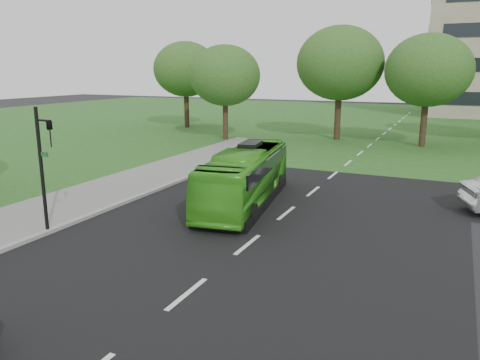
{
  "coord_description": "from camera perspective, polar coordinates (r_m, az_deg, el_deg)",
  "views": [
    {
      "loc": [
        6.11,
        -11.81,
        5.84
      ],
      "look_at": [
        -1.48,
        4.57,
        1.6
      ],
      "focal_mm": 35.0,
      "sensor_mm": 36.0,
      "label": 1
    }
  ],
  "objects": [
    {
      "name": "ground",
      "position": [
        14.53,
        -2.33,
        -10.51
      ],
      "size": [
        160.0,
        160.0,
        0.0
      ],
      "primitive_type": "plane",
      "color": "black",
      "rests_on": "ground"
    },
    {
      "name": "street_surfaces",
      "position": [
        35.65,
        14.04,
        3.44
      ],
      "size": [
        120.0,
        120.0,
        0.15
      ],
      "color": "black",
      "rests_on": "ground"
    },
    {
      "name": "tree_park_a",
      "position": [
        40.45,
        -1.83,
        12.6
      ],
      "size": [
        6.0,
        6.0,
        7.98
      ],
      "color": "black",
      "rests_on": "ground"
    },
    {
      "name": "tree_park_b",
      "position": [
        41.01,
        12.11,
        13.72
      ],
      "size": [
        7.24,
        7.24,
        9.5
      ],
      "color": "black",
      "rests_on": "ground"
    },
    {
      "name": "tree_park_c",
      "position": [
        39.08,
        21.97,
        12.28
      ],
      "size": [
        6.48,
        6.48,
        8.61
      ],
      "color": "black",
      "rests_on": "ground"
    },
    {
      "name": "tree_park_f",
      "position": [
        49.35,
        -6.65,
        13.25
      ],
      "size": [
        6.55,
        6.55,
        8.74
      ],
      "color": "black",
      "rests_on": "ground"
    },
    {
      "name": "bus",
      "position": [
        20.78,
        0.66,
        0.42
      ],
      "size": [
        3.43,
        9.1,
        2.48
      ],
      "primitive_type": "imported",
      "rotation": [
        0.0,
        0.0,
        0.16
      ],
      "color": "green",
      "rests_on": "ground"
    },
    {
      "name": "traffic_light",
      "position": [
        17.99,
        -22.81,
        2.16
      ],
      "size": [
        0.74,
        0.2,
        4.62
      ],
      "rotation": [
        0.0,
        0.0,
        -0.09
      ],
      "color": "black",
      "rests_on": "ground"
    }
  ]
}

